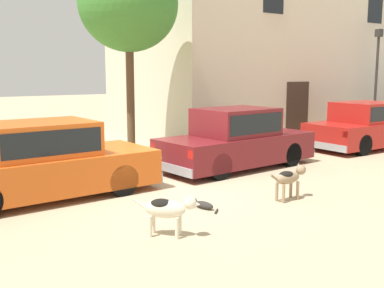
{
  "coord_description": "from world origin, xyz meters",
  "views": [
    {
      "loc": [
        -4.91,
        -7.98,
        2.45
      ],
      "look_at": [
        0.66,
        0.2,
        0.9
      ],
      "focal_mm": 43.33,
      "sensor_mm": 36.0,
      "label": 1
    }
  ],
  "objects_px": {
    "parked_sedan_nearest": "(42,161)",
    "stray_dog_spotted": "(168,208)",
    "stray_dog_tan": "(290,177)",
    "parked_sedan_third": "(366,126)",
    "street_lamp": "(377,69)",
    "parked_sedan_second": "(236,139)",
    "stray_cat": "(203,205)",
    "acacia_tree_left": "(129,4)"
  },
  "relations": [
    {
      "from": "parked_sedan_nearest",
      "to": "stray_dog_spotted",
      "type": "xyz_separation_m",
      "value": [
        0.9,
        -3.23,
        -0.3
      ]
    },
    {
      "from": "stray_dog_tan",
      "to": "stray_dog_spotted",
      "type": "bearing_deg",
      "value": -175.08
    },
    {
      "from": "stray_dog_spotted",
      "to": "parked_sedan_third",
      "type": "bearing_deg",
      "value": 65.27
    },
    {
      "from": "stray_dog_spotted",
      "to": "street_lamp",
      "type": "distance_m",
      "value": 13.6
    },
    {
      "from": "parked_sedan_second",
      "to": "street_lamp",
      "type": "xyz_separation_m",
      "value": [
        8.36,
        1.76,
        1.81
      ]
    },
    {
      "from": "stray_cat",
      "to": "street_lamp",
      "type": "xyz_separation_m",
      "value": [
        11.17,
        4.21,
        2.49
      ]
    },
    {
      "from": "parked_sedan_third",
      "to": "stray_dog_spotted",
      "type": "xyz_separation_m",
      "value": [
        -9.52,
        -3.37,
        -0.3
      ]
    },
    {
      "from": "stray_cat",
      "to": "acacia_tree_left",
      "type": "bearing_deg",
      "value": -25.93
    },
    {
      "from": "acacia_tree_left",
      "to": "parked_sedan_nearest",
      "type": "bearing_deg",
      "value": -140.71
    },
    {
      "from": "stray_dog_tan",
      "to": "acacia_tree_left",
      "type": "distance_m",
      "value": 6.75
    },
    {
      "from": "parked_sedan_nearest",
      "to": "parked_sedan_third",
      "type": "xyz_separation_m",
      "value": [
        10.41,
        0.13,
        -0.01
      ]
    },
    {
      "from": "parked_sedan_second",
      "to": "acacia_tree_left",
      "type": "bearing_deg",
      "value": 118.18
    },
    {
      "from": "stray_dog_spotted",
      "to": "acacia_tree_left",
      "type": "distance_m",
      "value": 7.46
    },
    {
      "from": "stray_dog_spotted",
      "to": "stray_cat",
      "type": "height_order",
      "value": "stray_dog_spotted"
    },
    {
      "from": "parked_sedan_second",
      "to": "stray_dog_spotted",
      "type": "relative_size",
      "value": 5.55
    },
    {
      "from": "stray_cat",
      "to": "acacia_tree_left",
      "type": "relative_size",
      "value": 0.12
    },
    {
      "from": "parked_sedan_second",
      "to": "stray_cat",
      "type": "relative_size",
      "value": 6.45
    },
    {
      "from": "stray_dog_spotted",
      "to": "street_lamp",
      "type": "height_order",
      "value": "street_lamp"
    },
    {
      "from": "parked_sedan_nearest",
      "to": "stray_cat",
      "type": "height_order",
      "value": "parked_sedan_nearest"
    },
    {
      "from": "parked_sedan_second",
      "to": "stray_cat",
      "type": "bearing_deg",
      "value": -143.32
    },
    {
      "from": "parked_sedan_second",
      "to": "stray_cat",
      "type": "xyz_separation_m",
      "value": [
        -2.81,
        -2.45,
        -0.68
      ]
    },
    {
      "from": "stray_dog_spotted",
      "to": "acacia_tree_left",
      "type": "relative_size",
      "value": 0.14
    },
    {
      "from": "parked_sedan_second",
      "to": "acacia_tree_left",
      "type": "xyz_separation_m",
      "value": [
        -1.67,
        2.62,
        3.51
      ]
    },
    {
      "from": "parked_sedan_second",
      "to": "stray_dog_tan",
      "type": "bearing_deg",
      "value": -114.99
    },
    {
      "from": "stray_dog_spotted",
      "to": "street_lamp",
      "type": "bearing_deg",
      "value": 68.02
    },
    {
      "from": "parked_sedan_nearest",
      "to": "street_lamp",
      "type": "distance_m",
      "value": 13.58
    },
    {
      "from": "stray_cat",
      "to": "stray_dog_tan",
      "type": "bearing_deg",
      "value": -118.8
    },
    {
      "from": "parked_sedan_second",
      "to": "parked_sedan_third",
      "type": "relative_size",
      "value": 1.04
    },
    {
      "from": "parked_sedan_third",
      "to": "stray_dog_spotted",
      "type": "distance_m",
      "value": 10.1
    },
    {
      "from": "parked_sedan_third",
      "to": "acacia_tree_left",
      "type": "xyz_separation_m",
      "value": [
        -7.11,
        2.57,
        3.53
      ]
    },
    {
      "from": "parked_sedan_second",
      "to": "stray_cat",
      "type": "distance_m",
      "value": 3.79
    },
    {
      "from": "parked_sedan_second",
      "to": "acacia_tree_left",
      "type": "relative_size",
      "value": 0.79
    },
    {
      "from": "parked_sedan_nearest",
      "to": "parked_sedan_second",
      "type": "distance_m",
      "value": 4.97
    },
    {
      "from": "stray_dog_spotted",
      "to": "stray_dog_tan",
      "type": "bearing_deg",
      "value": 53.35
    },
    {
      "from": "stray_dog_tan",
      "to": "street_lamp",
      "type": "xyz_separation_m",
      "value": [
        9.46,
        4.69,
        2.11
      ]
    },
    {
      "from": "street_lamp",
      "to": "parked_sedan_third",
      "type": "bearing_deg",
      "value": -149.51
    },
    {
      "from": "parked_sedan_nearest",
      "to": "street_lamp",
      "type": "bearing_deg",
      "value": 5.27
    },
    {
      "from": "stray_dog_spotted",
      "to": "parked_sedan_second",
      "type": "bearing_deg",
      "value": 84.94
    },
    {
      "from": "acacia_tree_left",
      "to": "stray_dog_tan",
      "type": "bearing_deg",
      "value": -84.13
    },
    {
      "from": "stray_dog_tan",
      "to": "street_lamp",
      "type": "height_order",
      "value": "street_lamp"
    },
    {
      "from": "acacia_tree_left",
      "to": "stray_cat",
      "type": "bearing_deg",
      "value": -102.69
    },
    {
      "from": "stray_dog_spotted",
      "to": "stray_dog_tan",
      "type": "height_order",
      "value": "stray_dog_tan"
    }
  ]
}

